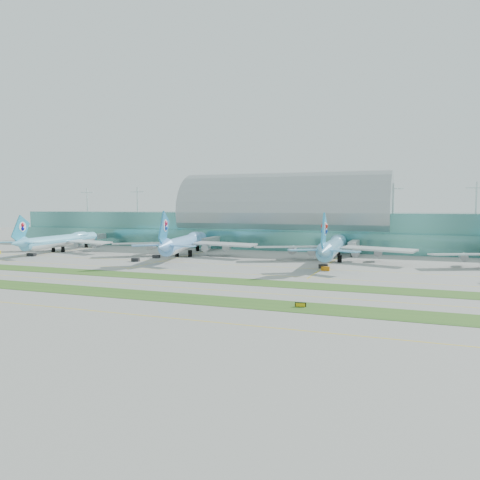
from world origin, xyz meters
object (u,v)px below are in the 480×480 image
at_px(airliner_a, 63,240).
at_px(airliner_c, 333,246).
at_px(terminal, 284,222).
at_px(taxiway_sign_east, 301,305).
at_px(airliner_b, 186,242).

xyz_separation_m(airliner_a, airliner_c, (140.10, 6.31, 0.57)).
xyz_separation_m(terminal, airliner_a, (-101.78, -67.27, -8.18)).
height_order(terminal, airliner_c, terminal).
bearing_deg(taxiway_sign_east, terminal, 99.83).
xyz_separation_m(terminal, airliner_c, (38.32, -60.95, -7.60)).
bearing_deg(airliner_c, airliner_b, 179.23).
distance_m(terminal, airliner_b, 71.79).
bearing_deg(airliner_a, taxiway_sign_east, -37.73).
xyz_separation_m(airliner_b, taxiway_sign_east, (77.34, -92.33, -6.19)).
relative_size(terminal, airliner_b, 4.32).
distance_m(terminal, taxiway_sign_east, 163.80).
distance_m(airliner_a, airliner_b, 70.67).
bearing_deg(taxiway_sign_east, airliner_b, 123.35).
bearing_deg(terminal, taxiway_sign_east, -73.57).
relative_size(terminal, airliner_c, 4.36).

